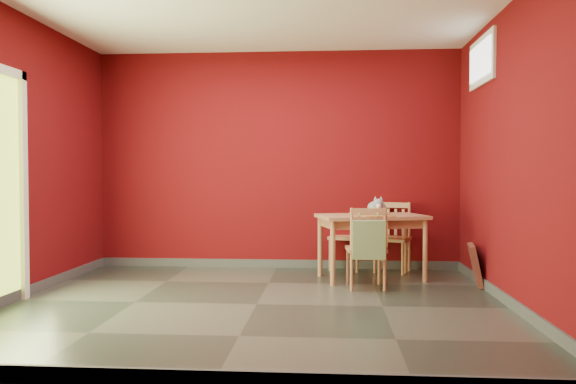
# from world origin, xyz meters

# --- Properties ---
(ground) EXTENTS (4.50, 4.50, 0.00)m
(ground) POSITION_xyz_m (0.00, 0.00, 0.00)
(ground) COLOR #2D342D
(ground) RESTS_ON ground
(room_shell) EXTENTS (4.50, 4.50, 4.50)m
(room_shell) POSITION_xyz_m (0.00, 0.00, 0.05)
(room_shell) COLOR #57090C
(room_shell) RESTS_ON ground
(window) EXTENTS (0.05, 0.90, 0.50)m
(window) POSITION_xyz_m (2.23, 1.00, 2.35)
(window) COLOR white
(window) RESTS_ON room_shell
(outlet_plate) EXTENTS (0.08, 0.02, 0.12)m
(outlet_plate) POSITION_xyz_m (1.60, 1.99, 0.30)
(outlet_plate) COLOR silver
(outlet_plate) RESTS_ON room_shell
(dining_table) EXTENTS (1.29, 0.94, 0.72)m
(dining_table) POSITION_xyz_m (1.12, 1.30, 0.63)
(dining_table) COLOR #AE7551
(dining_table) RESTS_ON ground
(table_runner) EXTENTS (0.47, 0.73, 0.33)m
(table_runner) POSITION_xyz_m (1.12, 1.19, 0.67)
(table_runner) COLOR #9D6728
(table_runner) RESTS_ON dining_table
(chair_far_left) EXTENTS (0.48, 0.48, 0.83)m
(chair_far_left) POSITION_xyz_m (0.88, 1.95, 0.43)
(chair_far_left) COLOR #AE7551
(chair_far_left) RESTS_ON ground
(chair_far_right) EXTENTS (0.50, 0.50, 0.83)m
(chair_far_right) POSITION_xyz_m (1.42, 1.81, 0.43)
(chair_far_right) COLOR #AE7551
(chair_far_right) RESTS_ON ground
(chair_near) EXTENTS (0.42, 0.42, 0.84)m
(chair_near) POSITION_xyz_m (1.03, 0.78, 0.43)
(chair_near) COLOR #AE7551
(chair_near) RESTS_ON ground
(tote_bag) EXTENTS (0.32, 0.19, 0.45)m
(tote_bag) POSITION_xyz_m (1.04, 0.57, 0.53)
(tote_bag) COLOR #6D8957
(tote_bag) RESTS_ON chair_near
(cat) EXTENTS (0.39, 0.49, 0.22)m
(cat) POSITION_xyz_m (1.18, 1.33, 0.83)
(cat) COLOR slate
(cat) RESTS_ON table_runner
(picture_frame) EXTENTS (0.21, 0.45, 0.44)m
(picture_frame) POSITION_xyz_m (2.19, 1.02, 0.22)
(picture_frame) COLOR brown
(picture_frame) RESTS_ON ground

